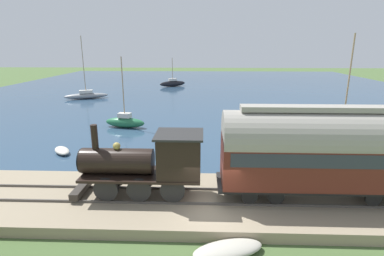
% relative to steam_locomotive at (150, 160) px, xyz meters
% --- Properties ---
extents(ground_plane, '(200.00, 200.00, 0.00)m').
position_rel_steam_locomotive_xyz_m(ground_plane, '(-1.11, -2.94, -2.44)').
color(ground_plane, '#476033').
extents(harbor_water, '(80.00, 80.00, 0.01)m').
position_rel_steam_locomotive_xyz_m(harbor_water, '(43.17, -2.94, -2.43)').
color(harbor_water, '#2D4760').
rests_on(harbor_water, ground).
extents(rail_embankment, '(5.74, 56.00, 0.65)m').
position_rel_steam_locomotive_xyz_m(rail_embankment, '(0.00, -2.94, -2.17)').
color(rail_embankment, gray).
rests_on(rail_embankment, ground).
extents(steam_locomotive, '(2.12, 6.32, 3.53)m').
position_rel_steam_locomotive_xyz_m(steam_locomotive, '(0.00, 0.00, 0.00)').
color(steam_locomotive, black).
rests_on(steam_locomotive, rail_embankment).
extents(passenger_coach, '(2.46, 9.82, 4.51)m').
position_rel_steam_locomotive_xyz_m(passenger_coach, '(0.00, -8.14, 0.66)').
color(passenger_coach, black).
rests_on(passenger_coach, rail_embankment).
extents(sailboat_teal, '(3.20, 5.65, 8.52)m').
position_rel_steam_locomotive_xyz_m(sailboat_teal, '(6.23, -11.83, -1.83)').
color(sailboat_teal, '#1E707A').
rests_on(sailboat_teal, harbor_water).
extents(sailboat_gray, '(3.70, 6.38, 9.19)m').
position_rel_steam_locomotive_xyz_m(sailboat_gray, '(31.03, 15.23, -1.90)').
color(sailboat_gray, gray).
rests_on(sailboat_gray, harbor_water).
extents(sailboat_green, '(1.91, 4.17, 6.81)m').
position_rel_steam_locomotive_xyz_m(sailboat_green, '(14.79, 5.13, -1.84)').
color(sailboat_green, '#236B42').
rests_on(sailboat_green, harbor_water).
extents(sailboat_black, '(3.67, 5.21, 5.56)m').
position_rel_steam_locomotive_xyz_m(sailboat_black, '(45.76, 3.54, -1.80)').
color(sailboat_black, black).
rests_on(sailboat_black, harbor_water).
extents(rowboat_mid_harbor, '(1.05, 1.88, 0.39)m').
position_rel_steam_locomotive_xyz_m(rowboat_mid_harbor, '(7.59, -6.91, -2.23)').
color(rowboat_mid_harbor, '#B7B2A3').
rests_on(rowboat_mid_harbor, harbor_water).
extents(rowboat_near_shore, '(2.12, 1.96, 0.42)m').
position_rel_steam_locomotive_xyz_m(rowboat_near_shore, '(7.30, 7.98, -2.22)').
color(rowboat_near_shore, beige).
rests_on(rowboat_near_shore, harbor_water).
extents(rowboat_off_pier, '(1.43, 2.06, 0.33)m').
position_rel_steam_locomotive_xyz_m(rowboat_off_pier, '(5.15, 5.16, -2.27)').
color(rowboat_off_pier, beige).
rests_on(rowboat_off_pier, harbor_water).
extents(beached_dinghy, '(1.88, 3.00, 0.44)m').
position_rel_steam_locomotive_xyz_m(beached_dinghy, '(-3.54, -3.52, -2.22)').
color(beached_dinghy, '#B7B2A3').
rests_on(beached_dinghy, ground).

